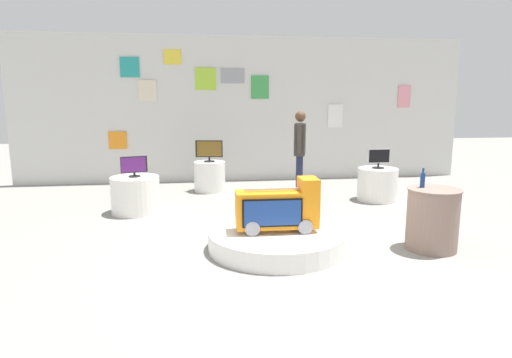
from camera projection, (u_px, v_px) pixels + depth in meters
The scene contains 13 objects.
ground_plane at pixel (292, 255), 5.43m from camera, with size 30.00×30.00×0.00m, color gray.
back_wall_display at pixel (245, 109), 10.16m from camera, with size 10.52×0.13×3.34m.
main_display_pedestal at pixel (276, 240), 5.63m from camera, with size 1.76×1.76×0.24m, color white.
novelty_firetruck_tv at pixel (278, 209), 5.55m from camera, with size 1.05×0.43×0.68m.
display_pedestal_left_rear at pixel (377, 184), 8.31m from camera, with size 0.75×0.75×0.62m, color white.
tv_on_left_rear at pixel (379, 158), 8.22m from camera, with size 0.44×0.23×0.37m.
display_pedestal_center_rear at pixel (210, 176), 9.16m from camera, with size 0.65×0.65×0.62m, color white.
tv_on_center_rear at pixel (209, 150), 9.05m from camera, with size 0.56×0.22×0.45m.
display_pedestal_right_rear at pixel (135, 195), 7.40m from camera, with size 0.82×0.82×0.62m, color white.
tv_on_right_rear at pixel (134, 166), 7.31m from camera, with size 0.43×0.19×0.35m.
side_table_round at pixel (432, 219), 5.57m from camera, with size 0.67×0.67×0.80m.
bottle_on_side_table at pixel (423, 180), 5.56m from camera, with size 0.06×0.06×0.25m.
shopper_browsing_near_truck at pixel (300, 148), 8.26m from camera, with size 0.30×0.54×1.69m.
Camera 1 is at (-1.14, -5.06, 1.92)m, focal length 30.51 mm.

